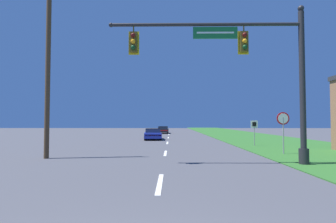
# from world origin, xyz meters

# --- Properties ---
(grass_verge_right) EXTENTS (10.00, 110.00, 0.04)m
(grass_verge_right) POSITION_xyz_m (10.50, 30.00, 0.02)
(grass_verge_right) COLOR #2D6626
(grass_verge_right) RESTS_ON ground
(road_center_line) EXTENTS (0.16, 34.80, 0.01)m
(road_center_line) POSITION_xyz_m (0.00, 22.00, 0.01)
(road_center_line) COLOR silver
(road_center_line) RESTS_ON ground
(signal_mast) EXTENTS (9.18, 0.47, 7.33)m
(signal_mast) POSITION_xyz_m (4.14, 9.66, 4.45)
(signal_mast) COLOR #232326
(signal_mast) RESTS_ON grass_verge_right
(car_ahead) EXTENTS (2.16, 4.67, 1.19)m
(car_ahead) POSITION_xyz_m (-1.68, 26.75, 0.60)
(car_ahead) COLOR black
(car_ahead) RESTS_ON ground
(far_car) EXTENTS (1.82, 4.47, 1.19)m
(far_car) POSITION_xyz_m (-1.03, 42.14, 0.60)
(far_car) COLOR black
(far_car) RESTS_ON ground
(stop_sign) EXTENTS (0.76, 0.07, 2.50)m
(stop_sign) POSITION_xyz_m (7.12, 13.51, 1.86)
(stop_sign) COLOR gray
(stop_sign) RESTS_ON grass_verge_right
(route_sign_post) EXTENTS (0.55, 0.06, 2.03)m
(route_sign_post) POSITION_xyz_m (7.03, 18.73, 1.53)
(route_sign_post) COLOR gray
(route_sign_post) RESTS_ON grass_verge_right
(utility_pole_near) EXTENTS (1.80, 0.26, 9.98)m
(utility_pole_near) POSITION_xyz_m (-6.33, 11.62, 5.15)
(utility_pole_near) COLOR #4C3823
(utility_pole_near) RESTS_ON ground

